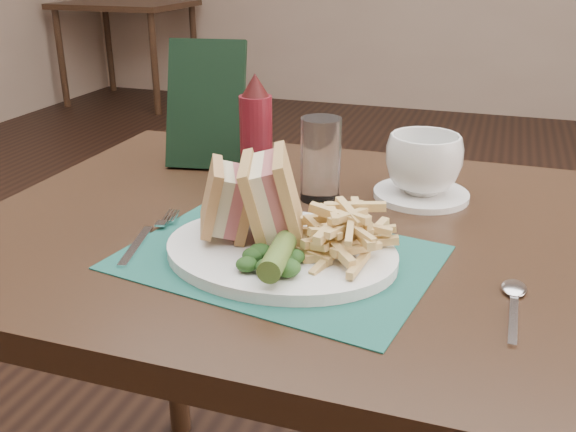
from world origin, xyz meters
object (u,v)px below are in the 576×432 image
at_px(placemat, 278,257).
at_px(check_presenter, 206,105).
at_px(plate, 281,252).
at_px(sandwich_half_b, 256,196).
at_px(saucer, 421,195).
at_px(drinking_glass, 321,159).
at_px(table_main, 288,424).
at_px(sandwich_half_a, 212,200).
at_px(table_bg_left, 130,53).
at_px(coffee_cup, 424,164).
at_px(ketchup_bottle, 256,131).

relative_size(placemat, check_presenter, 1.69).
bearing_deg(plate, sandwich_half_b, 160.99).
distance_m(sandwich_half_b, saucer, 0.32).
bearing_deg(plate, saucer, 66.14).
bearing_deg(saucer, check_presenter, 172.78).
xyz_separation_m(sandwich_half_b, drinking_glass, (0.03, 0.20, -0.01)).
bearing_deg(table_main, drinking_glass, 77.77).
bearing_deg(sandwich_half_a, table_main, 34.59).
relative_size(sandwich_half_b, saucer, 0.77).
xyz_separation_m(table_bg_left, saucer, (2.64, -3.39, 0.38)).
relative_size(plate, saucer, 2.00).
bearing_deg(sandwich_half_a, plate, -30.98).
bearing_deg(plate, table_main, 107.40).
relative_size(sandwich_half_b, coffee_cup, 0.98).
bearing_deg(sandwich_half_a, check_presenter, 90.48).
bearing_deg(coffee_cup, sandwich_half_b, -124.44).
xyz_separation_m(table_bg_left, ketchup_bottle, (2.37, -3.42, 0.47)).
height_order(table_main, saucer, saucer).
distance_m(sandwich_half_a, ketchup_bottle, 0.24).
xyz_separation_m(drinking_glass, check_presenter, (-0.24, 0.11, 0.05)).
height_order(plate, sandwich_half_a, sandwich_half_a).
bearing_deg(ketchup_bottle, plate, -62.72).
height_order(table_bg_left, saucer, saucer).
bearing_deg(coffee_cup, ketchup_bottle, -173.87).
bearing_deg(table_bg_left, plate, -55.74).
bearing_deg(table_bg_left, placemat, -55.76).
xyz_separation_m(table_main, table_bg_left, (-2.47, 3.55, 0.00)).
height_order(table_bg_left, check_presenter, check_presenter).
bearing_deg(table_bg_left, ketchup_bottle, -55.27).
height_order(saucer, drinking_glass, drinking_glass).
height_order(sandwich_half_a, check_presenter, check_presenter).
distance_m(plate, drinking_glass, 0.23).
xyz_separation_m(plate, check_presenter, (-0.25, 0.33, 0.10)).
bearing_deg(table_main, saucer, 41.58).
xyz_separation_m(drinking_glass, ketchup_bottle, (-0.12, 0.03, 0.03)).
distance_m(sandwich_half_a, saucer, 0.36).
relative_size(saucer, ketchup_bottle, 0.81).
bearing_deg(sandwich_half_b, saucer, 37.34).
distance_m(sandwich_half_a, coffee_cup, 0.36).
xyz_separation_m(table_main, coffee_cup, (0.17, 0.15, 0.43)).
relative_size(sandwich_half_b, check_presenter, 0.51).
distance_m(table_bg_left, drinking_glass, 4.28).
height_order(table_main, plate, plate).
bearing_deg(ketchup_bottle, sandwich_half_a, -82.71).
xyz_separation_m(sandwich_half_a, check_presenter, (-0.16, 0.32, 0.04)).
distance_m(table_bg_left, placemat, 4.45).
bearing_deg(ketchup_bottle, table_main, -52.19).
bearing_deg(check_presenter, placemat, -62.60).
bearing_deg(table_bg_left, coffee_cup, -52.12).
relative_size(sandwich_half_a, coffee_cup, 0.80).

